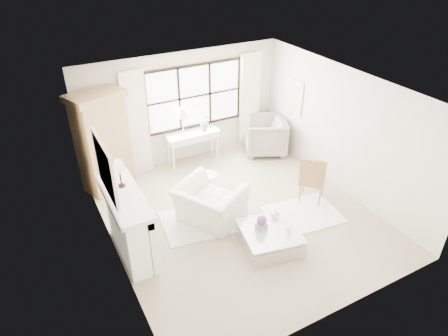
{
  "coord_description": "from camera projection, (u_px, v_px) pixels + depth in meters",
  "views": [
    {
      "loc": [
        -3.34,
        -5.55,
        5.07
      ],
      "look_at": [
        -0.26,
        0.2,
        1.11
      ],
      "focal_mm": 32.0,
      "sensor_mm": 36.0,
      "label": 1
    }
  ],
  "objects": [
    {
      "name": "console_table",
      "position": [
        193.0,
        147.0,
        9.85
      ],
      "size": [
        1.3,
        0.46,
        0.8
      ],
      "rotation": [
        0.0,
        0.0,
        0.0
      ],
      "color": "white",
      "rests_on": "floor"
    },
    {
      "name": "pillar_candle",
      "position": [
        289.0,
        230.0,
        7.11
      ],
      "size": [
        0.09,
        0.09,
        0.12
      ],
      "primitive_type": "cylinder",
      "color": "white",
      "rests_on": "coffee_table"
    },
    {
      "name": "fireplace",
      "position": [
        127.0,
        224.0,
        6.91
      ],
      "size": [
        0.58,
        1.66,
        1.26
      ],
      "color": "white",
      "rests_on": "ground"
    },
    {
      "name": "orchid_plant",
      "position": [
        205.0,
        121.0,
        9.65
      ],
      "size": [
        0.33,
        0.32,
        0.47
      ],
      "primitive_type": "imported",
      "rotation": [
        0.0,
        0.0,
        0.61
      ],
      "color": "#536B47",
      "rests_on": "console_table"
    },
    {
      "name": "mantel_lamp",
      "position": [
        119.0,
        167.0,
        6.62
      ],
      "size": [
        0.22,
        0.22,
        0.51
      ],
      "color": "black",
      "rests_on": "fireplace"
    },
    {
      "name": "console_lamp",
      "position": [
        182.0,
        113.0,
        9.25
      ],
      "size": [
        0.28,
        0.28,
        0.69
      ],
      "color": "#C49344",
      "rests_on": "console_table"
    },
    {
      "name": "side_table",
      "position": [
        208.0,
        181.0,
        8.66
      ],
      "size": [
        0.4,
        0.4,
        0.51
      ],
      "color": "white",
      "rests_on": "floor"
    },
    {
      "name": "planter_flowers",
      "position": [
        262.0,
        220.0,
        7.09
      ],
      "size": [
        0.18,
        0.18,
        0.18
      ],
      "primitive_type": "sphere",
      "color": "#67327D",
      "rests_on": "planter_box"
    },
    {
      "name": "mirror_glass",
      "position": [
        107.0,
        168.0,
        6.23
      ],
      "size": [
        0.02,
        1.0,
        0.8
      ],
      "primitive_type": "cube",
      "color": "silver",
      "rests_on": "wall_left"
    },
    {
      "name": "curtain_right",
      "position": [
        250.0,
        101.0,
        10.25
      ],
      "size": [
        0.55,
        0.1,
        2.47
      ],
      "primitive_type": "cube",
      "color": "white",
      "rests_on": "ground"
    },
    {
      "name": "floor",
      "position": [
        240.0,
        216.0,
        8.17
      ],
      "size": [
        5.5,
        5.5,
        0.0
      ],
      "primitive_type": "plane",
      "color": "tan",
      "rests_on": "ground"
    },
    {
      "name": "armoire",
      "position": [
        103.0,
        141.0,
        8.51
      ],
      "size": [
        1.3,
        1.06,
        2.24
      ],
      "rotation": [
        0.0,
        0.0,
        0.38
      ],
      "color": "tan",
      "rests_on": "floor"
    },
    {
      "name": "ceiling",
      "position": [
        243.0,
        90.0,
        6.77
      ],
      "size": [
        5.5,
        5.5,
        0.0
      ],
      "primitive_type": "plane",
      "rotation": [
        3.14,
        0.0,
        0.0
      ],
      "color": "white",
      "rests_on": "ground"
    },
    {
      "name": "curtain_left",
      "position": [
        136.0,
        124.0,
        9.04
      ],
      "size": [
        0.55,
        0.1,
        2.47
      ],
      "primitive_type": "cube",
      "color": "silver",
      "rests_on": "ground"
    },
    {
      "name": "art_canvas",
      "position": [
        293.0,
        97.0,
        9.63
      ],
      "size": [
        0.01,
        0.52,
        0.72
      ],
      "primitive_type": "cube",
      "color": "beige",
      "rests_on": "wall_right"
    },
    {
      "name": "french_chair",
      "position": [
        312.0,
        188.0,
        8.48
      ],
      "size": [
        0.68,
        0.68,
        1.08
      ],
      "rotation": [
        0.0,
        0.0,
        2.28
      ],
      "color": "#9B7141",
      "rests_on": "floor"
    },
    {
      "name": "wall_back",
      "position": [
        183.0,
        108.0,
        9.54
      ],
      "size": [
        5.0,
        0.0,
        5.0
      ],
      "primitive_type": "plane",
      "rotation": [
        1.57,
        0.0,
        0.0
      ],
      "color": "beige",
      "rests_on": "ground"
    },
    {
      "name": "window_pane",
      "position": [
        195.0,
        96.0,
        9.51
      ],
      "size": [
        2.4,
        0.02,
        1.5
      ],
      "primitive_type": "cube",
      "color": "white",
      "rests_on": "wall_back"
    },
    {
      "name": "coffee_table",
      "position": [
        269.0,
        239.0,
        7.29
      ],
      "size": [
        1.18,
        1.18,
        0.38
      ],
      "rotation": [
        0.0,
        0.0,
        -0.2
      ],
      "color": "silver",
      "rests_on": "floor"
    },
    {
      "name": "wall_left",
      "position": [
        108.0,
        195.0,
        6.46
      ],
      "size": [
        0.0,
        5.5,
        5.5
      ],
      "primitive_type": "plane",
      "rotation": [
        1.57,
        0.0,
        1.57
      ],
      "color": "silver",
      "rests_on": "ground"
    },
    {
      "name": "mirror_frame",
      "position": [
        105.0,
        169.0,
        6.21
      ],
      "size": [
        0.05,
        1.15,
        0.95
      ],
      "primitive_type": "cube",
      "color": "silver",
      "rests_on": "wall_left"
    },
    {
      "name": "wall_right",
      "position": [
        343.0,
        131.0,
        8.48
      ],
      "size": [
        0.0,
        5.5,
        5.5
      ],
      "primitive_type": "plane",
      "rotation": [
        1.57,
        0.0,
        -1.57
      ],
      "color": "beige",
      "rests_on": "ground"
    },
    {
      "name": "art_frame",
      "position": [
        294.0,
        96.0,
        9.64
      ],
      "size": [
        0.04,
        0.62,
        0.82
      ],
      "primitive_type": "cube",
      "color": "silver",
      "rests_on": "wall_right"
    },
    {
      "name": "rug_left",
      "position": [
        204.0,
        220.0,
        8.01
      ],
      "size": [
        1.76,
        1.35,
        0.03
      ],
      "primitive_type": "cube",
      "rotation": [
        0.0,
        0.0,
        -0.13
      ],
      "color": "silver",
      "rests_on": "floor"
    },
    {
      "name": "wall_front",
      "position": [
        344.0,
        248.0,
        5.39
      ],
      "size": [
        5.0,
        0.0,
        5.0
      ],
      "primitive_type": "plane",
      "rotation": [
        -1.57,
        0.0,
        0.0
      ],
      "color": "silver",
      "rests_on": "ground"
    },
    {
      "name": "curtain_rod",
      "position": [
        194.0,
        61.0,
        9.02
      ],
      "size": [
        3.3,
        0.04,
        0.04
      ],
      "primitive_type": "cylinder",
      "rotation": [
        0.0,
        1.57,
        0.0
      ],
      "color": "#B3843E",
      "rests_on": "wall_back"
    },
    {
      "name": "rug_right",
      "position": [
        303.0,
        214.0,
        8.18
      ],
      "size": [
        1.56,
        1.24,
        0.03
      ],
      "primitive_type": "cube",
      "rotation": [
        0.0,
        0.0,
        -0.12
      ],
      "color": "white",
      "rests_on": "floor"
    },
    {
      "name": "planter_box",
      "position": [
        261.0,
        227.0,
        7.17
      ],
      "size": [
        0.2,
        0.2,
        0.12
      ],
      "primitive_type": "cube",
      "rotation": [
        0.0,
        0.0,
        0.23
      ],
      "color": "gray",
      "rests_on": "coffee_table"
    },
    {
      "name": "window_frame",
      "position": [
        195.0,
        96.0,
        9.51
      ],
      "size": [
        2.5,
        0.04,
        1.5
      ],
      "primitive_type": null,
      "color": "black",
      "rests_on": "wall_back"
    },
    {
      "name": "coffee_vase",
      "position": [
        275.0,
        214.0,
        7.45
      ],
      "size": [
        0.2,
        0.2,
        0.17
      ],
      "primitive_type": "imported",
      "rotation": [
        0.0,
        0.0,
        -0.26
      ],
      "color": "silver",
      "rests_on": "coffee_table"
    },
    {
      "name": "wingback_chair",
      "position": [
        265.0,
        135.0,
        10.25
      ],
      "size": [
        1.37,
        1.35,
        0.94
      ],
      "primitive_type": "imported",
      "rotation": [
        0.0,
        0.0,
        -2.03
      ],
      "color": "gray",
      "rests_on": "floor"
    },
    {
      "name": "club_armchair",
      "position": [
        210.0,
        204.0,
        7.85
      ],
      "size": [
        1.53,
        1.59,
        0.79
      ],
      "primitive_type": "imported",
      "rotation": [
        0.0,
        0.0,
        2.09
      ],
      "color": "white",
      "rests_on": "floor"
    }
  ]
}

